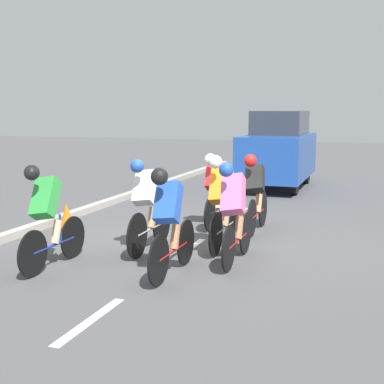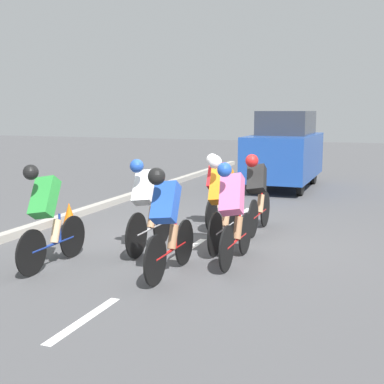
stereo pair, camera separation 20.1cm
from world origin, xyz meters
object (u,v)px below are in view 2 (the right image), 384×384
Objects in this scene: cyclist_white at (147,204)px; traffic_cone at (69,216)px; cyclist_blue at (167,218)px; cyclist_green at (47,213)px; cyclist_black at (257,191)px; cyclist_pink at (233,211)px; cyclist_red at (218,188)px; cyclist_orange at (222,201)px; support_car at (285,150)px.

traffic_cone is at bearing -25.99° from cyclist_white.
cyclist_blue is 1.02× the size of cyclist_green.
cyclist_pink reaches higher than cyclist_black.
cyclist_blue is at bearing 95.74° from cyclist_red.
cyclist_orange reaches higher than cyclist_black.
cyclist_blue is 1.03× the size of cyclist_red.
support_car is 7.40m from traffic_cone.
cyclist_black is at bearing 164.58° from cyclist_red.
support_car is (0.12, -8.90, 0.30)m from cyclist_blue.
cyclist_white is at bearing 55.32° from cyclist_black.
cyclist_orange is (0.23, 1.42, 0.03)m from cyclist_black.
cyclist_green is at bearing 7.23° from cyclist_blue.
cyclist_red reaches higher than traffic_cone.
cyclist_white is at bearing 24.95° from cyclist_orange.
cyclist_orange is at bearing -60.78° from cyclist_pink.
cyclist_black is 1.00× the size of cyclist_red.
cyclist_pink is (-0.15, 2.11, 0.02)m from cyclist_black.
cyclist_green is at bearing 24.58° from cyclist_pink.
cyclist_black is 1.44m from cyclist_orange.
cyclist_red is at bearing 87.87° from support_car.
cyclist_pink is at bearing 161.27° from traffic_cone.
cyclist_blue is 3.26m from cyclist_red.
traffic_cone is at bearing -9.44° from cyclist_orange.
cyclist_pink is 3.90m from traffic_cone.
cyclist_red is 5.67m from support_car.
support_car reaches higher than cyclist_red.
support_car is at bearing -86.87° from cyclist_orange.
cyclist_pink is at bearing 119.22° from cyclist_orange.
cyclist_pink is at bearing -126.99° from cyclist_blue.
cyclist_black is at bearing -124.68° from cyclist_white.
cyclist_black is at bearing -165.97° from traffic_cone.
cyclist_blue reaches higher than cyclist_green.
cyclist_white is 2.47m from traffic_cone.
cyclist_black is (-0.52, -3.01, -0.02)m from cyclist_blue.
support_car reaches higher than cyclist_pink.
cyclist_black is at bearing -99.39° from cyclist_orange.
cyclist_blue is 1.62m from cyclist_orange.
cyclist_blue is 0.44× the size of support_car.
cyclist_orange is at bearing 93.13° from support_car.
support_car is (0.79, -8.01, 0.31)m from cyclist_pink.
cyclist_green reaches higher than cyclist_white.
cyclist_white is 0.43× the size of support_car.
cyclist_white is 1.02× the size of cyclist_green.
support_car is (0.63, -5.89, 0.32)m from cyclist_black.
cyclist_blue reaches higher than cyclist_black.
traffic_cone is (3.26, -0.54, -0.58)m from cyclist_orange.
cyclist_white is 1.03× the size of cyclist_black.
cyclist_red is 3.37× the size of traffic_cone.
support_car is at bearing -89.26° from cyclist_blue.
cyclist_pink is at bearing 113.09° from cyclist_red.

